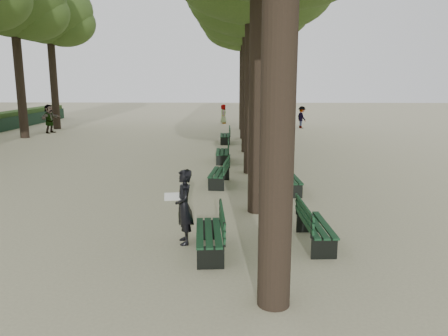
{
  "coord_description": "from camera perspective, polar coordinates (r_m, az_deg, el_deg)",
  "views": [
    {
      "loc": [
        0.86,
        -8.41,
        3.52
      ],
      "look_at": [
        0.6,
        3.0,
        1.2
      ],
      "focal_mm": 35.0,
      "sensor_mm": 36.0,
      "label": 1
    }
  ],
  "objects": [
    {
      "name": "pedestrian_b",
      "position": [
        32.74,
        10.11,
        6.54
      ],
      "size": [
        0.63,
        1.08,
        1.6
      ],
      "primitive_type": "imported",
      "rotation": [
        0.0,
        0.0,
        1.89
      ],
      "color": "#262628",
      "rests_on": "ground"
    },
    {
      "name": "tree_central_5",
      "position": [
        31.68,
        2.58,
        18.96
      ],
      "size": [
        6.0,
        6.0,
        9.95
      ],
      "color": "#33261C",
      "rests_on": "ground"
    },
    {
      "name": "bench_left_3",
      "position": [
        24.62,
        0.14,
        3.9
      ],
      "size": [
        0.61,
        1.81,
        0.92
      ],
      "color": "black",
      "rests_on": "ground"
    },
    {
      "name": "bench_right_0",
      "position": [
        9.73,
        11.86,
        -8.26
      ],
      "size": [
        0.65,
        1.83,
        0.92
      ],
      "color": "black",
      "rests_on": "ground"
    },
    {
      "name": "bench_left_1",
      "position": [
        14.76,
        -0.65,
        -1.22
      ],
      "size": [
        0.74,
        1.85,
        0.92
      ],
      "color": "black",
      "rests_on": "ground"
    },
    {
      "name": "bench_left_2",
      "position": [
        18.92,
        -0.21,
        1.6
      ],
      "size": [
        0.6,
        1.81,
        0.92
      ],
      "color": "black",
      "rests_on": "ground"
    },
    {
      "name": "pedestrian_e",
      "position": [
        31.5,
        -21.84,
        6.0
      ],
      "size": [
        0.87,
        1.81,
        1.92
      ],
      "primitive_type": "imported",
      "rotation": [
        0.0,
        0.0,
        1.28
      ],
      "color": "#262628",
      "rests_on": "ground"
    },
    {
      "name": "tree_central_4",
      "position": [
        26.74,
        2.83,
        20.36
      ],
      "size": [
        6.0,
        6.0,
        9.95
      ],
      "color": "#33261C",
      "rests_on": "ground"
    },
    {
      "name": "bench_right_3",
      "position": [
        24.54,
        5.44,
        3.83
      ],
      "size": [
        0.63,
        1.82,
        0.92
      ],
      "color": "black",
      "rests_on": "ground"
    },
    {
      "name": "ground",
      "position": [
        9.15,
        -4.26,
        -11.15
      ],
      "size": [
        120.0,
        120.0,
        0.0
      ],
      "primitive_type": "plane",
      "color": "tan",
      "rests_on": "ground"
    },
    {
      "name": "tree_far_5",
      "position": [
        34.25,
        -21.96,
        18.45
      ],
      "size": [
        6.0,
        6.0,
        10.45
      ],
      "color": "#33261C",
      "rests_on": "ground"
    },
    {
      "name": "pedestrian_d",
      "position": [
        35.72,
        -0.08,
        7.07
      ],
      "size": [
        0.31,
        0.75,
        1.54
      ],
      "primitive_type": "imported",
      "rotation": [
        0.0,
        0.0,
        1.57
      ],
      "color": "#262628",
      "rests_on": "ground"
    },
    {
      "name": "bench_left_0",
      "position": [
        9.09,
        -1.91,
        -9.45
      ],
      "size": [
        0.71,
        1.84,
        0.92
      ],
      "color": "black",
      "rests_on": "ground"
    },
    {
      "name": "man_with_map",
      "position": [
        9.48,
        -5.24,
        -5.07
      ],
      "size": [
        0.67,
        0.72,
        1.65
      ],
      "color": "black",
      "rests_on": "ground"
    },
    {
      "name": "bench_right_1",
      "position": [
        14.05,
        8.52,
        -2.0
      ],
      "size": [
        0.68,
        1.83,
        0.92
      ],
      "color": "black",
      "rests_on": "ground"
    },
    {
      "name": "bench_right_2",
      "position": [
        18.84,
        6.68,
        1.48
      ],
      "size": [
        0.62,
        1.81,
        0.92
      ],
      "color": "black",
      "rests_on": "ground"
    }
  ]
}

